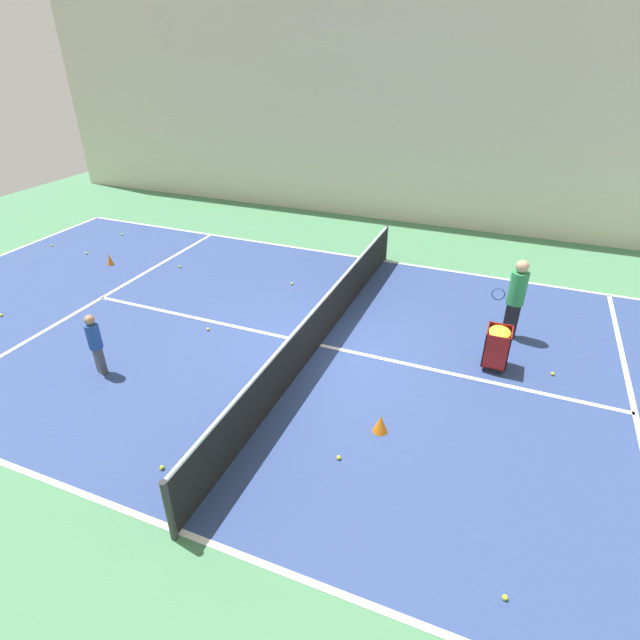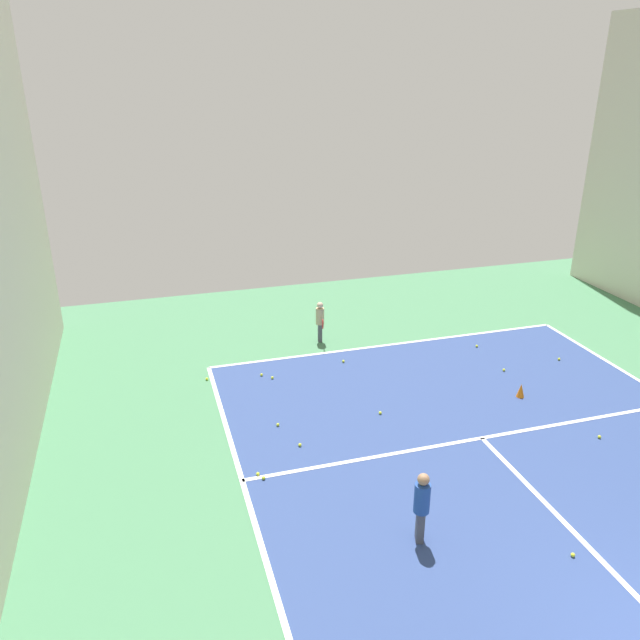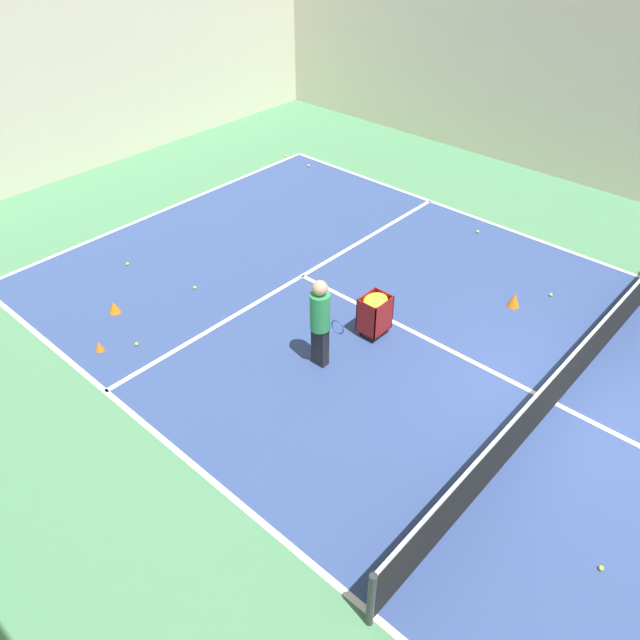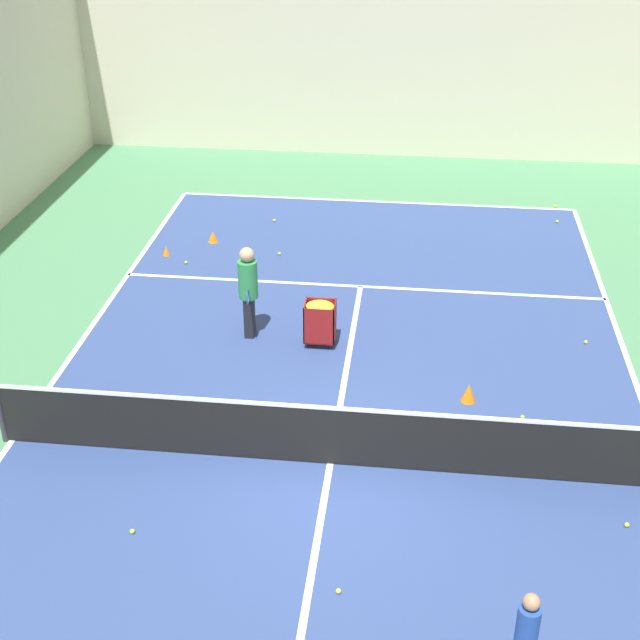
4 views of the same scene
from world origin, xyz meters
name	(u,v)px [view 1 (image 1 of 4)]	position (x,y,z in m)	size (l,w,h in m)	color
ground_plane	(320,345)	(0.00, 0.00, 0.00)	(33.58, 33.58, 0.00)	#477F56
court_playing_area	(320,345)	(0.00, 0.00, 0.00)	(10.13, 21.97, 0.00)	navy
line_sideline_left	(384,261)	(-5.06, 0.00, 0.01)	(0.10, 21.97, 0.00)	white
line_sideline_right	(179,531)	(5.06, 0.00, 0.01)	(0.10, 21.97, 0.00)	white
line_service_near	(102,298)	(0.00, -6.04, 0.01)	(10.13, 0.10, 0.00)	white
line_service_far	(635,414)	(0.00, 6.04, 0.01)	(10.13, 0.10, 0.00)	white
line_centre_service	(320,345)	(0.00, 0.00, 0.01)	(0.10, 12.08, 0.00)	white
hall_enclosure_left	(426,87)	(-8.95, 0.00, 4.44)	(0.15, 29.88, 8.88)	beige
tennis_net	(320,324)	(0.00, 0.00, 0.54)	(10.43, 0.10, 1.05)	#2D2D33
coach_at_net	(516,294)	(-1.94, 3.74, 1.05)	(0.37, 0.69, 1.82)	black
child_midcourt	(95,340)	(2.56, -3.64, 0.74)	(0.33, 0.33, 1.30)	#4C4C56
ball_cart	(498,341)	(-0.57, 3.56, 0.61)	(0.57, 0.47, 0.88)	maroon
training_cone_1	(110,259)	(-1.77, -7.36, 0.17)	(0.19, 0.19, 0.34)	orange
training_cone_3	(381,424)	(2.13, 1.96, 0.16)	(0.26, 0.26, 0.32)	orange
tennis_ball_0	(292,283)	(-2.54, -1.84, 0.04)	(0.07, 0.07, 0.07)	yellow
tennis_ball_1	(52,245)	(-2.22, -10.15, 0.04)	(0.07, 0.07, 0.07)	yellow
tennis_ball_2	(86,253)	(-2.14, -8.64, 0.04)	(0.07, 0.07, 0.07)	yellow
tennis_ball_5	(553,374)	(-0.70, 4.68, 0.04)	(0.07, 0.07, 0.07)	yellow
tennis_ball_6	(180,267)	(-2.35, -5.34, 0.04)	(0.07, 0.07, 0.07)	yellow
tennis_ball_11	(162,468)	(4.23, -0.92, 0.04)	(0.07, 0.07, 0.07)	yellow
tennis_ball_15	(122,234)	(-3.89, -8.79, 0.04)	(0.07, 0.07, 0.07)	yellow
tennis_ball_16	(1,315)	(1.68, -7.56, 0.04)	(0.07, 0.07, 0.07)	yellow
tennis_ball_17	(505,597)	(4.39, 4.15, 0.04)	(0.07, 0.07, 0.07)	yellow
tennis_ball_21	(208,329)	(0.38, -2.60, 0.04)	(0.07, 0.07, 0.07)	yellow
tennis_ball_23	(339,458)	(3.01, 1.54, 0.04)	(0.07, 0.07, 0.07)	yellow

